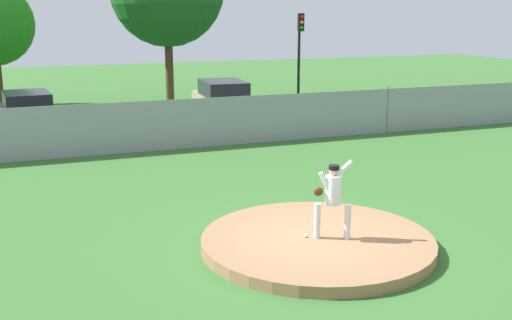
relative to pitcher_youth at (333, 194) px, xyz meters
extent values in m
plane|color=#386B2D|center=(-0.22, 6.18, -1.16)|extent=(80.00, 80.00, 0.00)
cube|color=#2B2B2D|center=(-0.22, 14.68, -1.16)|extent=(44.00, 7.00, 0.01)
cylinder|color=#99704C|center=(-0.22, 0.18, -1.05)|extent=(4.73, 4.73, 0.23)
cylinder|color=silver|center=(-0.26, 0.13, -0.57)|extent=(0.13, 0.13, 0.72)
cylinder|color=silver|center=(0.28, -0.13, -0.57)|extent=(0.13, 0.13, 0.72)
cylinder|color=silver|center=(0.01, 0.00, 0.08)|extent=(0.32, 0.32, 0.58)
cylinder|color=silver|center=(0.19, 0.00, 0.47)|extent=(0.42, 0.27, 0.43)
cylinder|color=silver|center=(-0.17, 0.00, 0.24)|extent=(0.29, 0.20, 0.46)
ellipsoid|color=#4C2D14|center=(-0.29, 0.05, 0.07)|extent=(0.20, 0.12, 0.18)
sphere|color=tan|center=(0.01, 0.00, 0.47)|extent=(0.20, 0.20, 0.20)
cylinder|color=black|center=(0.01, 0.00, 0.54)|extent=(0.21, 0.21, 0.09)
sphere|color=white|center=(-0.45, 0.23, -0.90)|extent=(0.07, 0.07, 0.07)
cube|color=gray|center=(-0.22, 10.18, -0.30)|extent=(39.84, 0.03, 1.74)
cylinder|color=slate|center=(7.75, 10.18, -0.25)|extent=(0.07, 0.07, 1.84)
cube|color=#232328|center=(-5.43, 14.93, -0.50)|extent=(2.12, 4.30, 0.68)
cube|color=black|center=(-5.43, 14.93, 0.15)|extent=(1.83, 2.42, 0.63)
cylinder|color=black|center=(-5.53, 16.22, -0.84)|extent=(1.90, 0.78, 0.64)
cylinder|color=black|center=(-5.33, 13.64, -0.84)|extent=(1.90, 0.78, 0.64)
cube|color=tan|center=(2.59, 15.09, -0.46)|extent=(2.15, 4.78, 0.76)
cube|color=black|center=(2.59, 15.09, 0.25)|extent=(1.87, 2.67, 0.66)
cylinder|color=black|center=(2.68, 16.54, -0.84)|extent=(1.96, 0.76, 0.64)
cylinder|color=black|center=(2.50, 13.65, -0.84)|extent=(1.96, 0.76, 0.64)
cone|color=orange|center=(7.81, 16.62, -0.88)|extent=(0.32, 0.32, 0.55)
cube|color=black|center=(7.81, 16.62, -1.14)|extent=(0.40, 0.40, 0.03)
cylinder|color=black|center=(8.01, 19.09, 1.11)|extent=(0.14, 0.14, 4.56)
cube|color=black|center=(8.01, 18.91, 2.94)|extent=(0.28, 0.24, 0.90)
sphere|color=red|center=(8.01, 18.79, 3.21)|extent=(0.18, 0.18, 0.18)
sphere|color=orange|center=(8.01, 18.79, 2.94)|extent=(0.18, 0.18, 0.18)
sphere|color=green|center=(8.01, 18.79, 2.67)|extent=(0.18, 0.18, 0.18)
cylinder|color=#4C331E|center=(1.68, 21.37, 0.70)|extent=(0.41, 0.41, 3.72)
camera|label=1|loc=(-5.58, -10.42, 3.53)|focal=43.42mm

